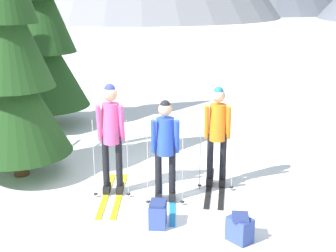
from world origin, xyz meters
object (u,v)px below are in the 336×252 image
at_px(skier_in_pink, 111,132).
at_px(skier_in_blue, 165,148).
at_px(pine_tree_near, 41,30).
at_px(pine_tree_far, 11,60).
at_px(backpack_on_snow_beside, 158,214).
at_px(backpack_on_snow_front, 240,228).
at_px(skier_in_orange, 217,133).

xyz_separation_m(skier_in_pink, skier_in_blue, (0.90, -0.21, -0.16)).
distance_m(skier_in_blue, pine_tree_near, 5.48).
bearing_deg(pine_tree_far, skier_in_pink, -17.40).
bearing_deg(skier_in_pink, pine_tree_far, 162.60).
xyz_separation_m(skier_in_pink, pine_tree_far, (-1.85, 0.58, 1.05)).
relative_size(pine_tree_far, backpack_on_snow_beside, 12.17).
xyz_separation_m(skier_in_pink, backpack_on_snow_front, (2.03, -1.34, -0.88)).
xyz_separation_m(pine_tree_far, backpack_on_snow_beside, (2.74, -1.63, -1.93)).
bearing_deg(skier_in_pink, backpack_on_snow_beside, -49.85).
distance_m(skier_in_pink, pine_tree_far, 2.21).
xyz_separation_m(pine_tree_near, backpack_on_snow_front, (4.57, -5.15, -2.18)).
bearing_deg(backpack_on_snow_front, skier_in_orange, 100.27).
bearing_deg(skier_in_orange, pine_tree_far, 178.23).
relative_size(pine_tree_near, pine_tree_far, 1.12).
bearing_deg(pine_tree_near, skier_in_blue, -49.48).
height_order(skier_in_blue, backpack_on_snow_beside, skier_in_blue).
bearing_deg(backpack_on_snow_front, skier_in_blue, 135.12).
relative_size(skier_in_blue, pine_tree_far, 0.36).
bearing_deg(skier_in_blue, pine_tree_near, 130.52).
bearing_deg(skier_in_blue, skier_in_orange, 40.21).
xyz_separation_m(backpack_on_snow_front, backpack_on_snow_beside, (-1.15, 0.29, 0.00)).
bearing_deg(skier_in_blue, pine_tree_far, 163.95).
distance_m(pine_tree_near, pine_tree_far, 3.30).
bearing_deg(pine_tree_far, skier_in_blue, -16.05).
distance_m(skier_in_blue, skier_in_orange, 1.06).
height_order(skier_in_blue, skier_in_orange, skier_in_orange).
xyz_separation_m(skier_in_blue, skier_in_orange, (0.81, 0.68, 0.06)).
distance_m(skier_in_pink, backpack_on_snow_beside, 1.63).
height_order(pine_tree_far, backpack_on_snow_front, pine_tree_far).
relative_size(pine_tree_near, backpack_on_snow_front, 13.02).
relative_size(skier_in_orange, pine_tree_far, 0.38).
bearing_deg(backpack_on_snow_beside, pine_tree_far, 149.25).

